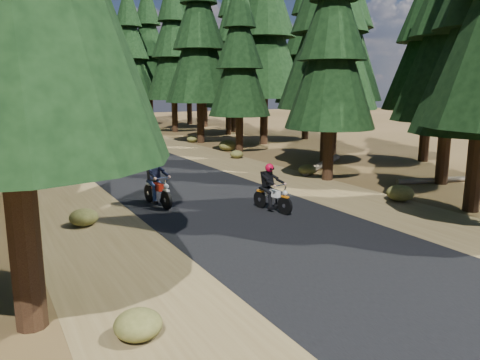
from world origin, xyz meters
The scene contains 10 objects.
ground centered at (0.00, 0.00, 0.00)m, with size 120.00×120.00×0.00m, color #4A391A.
road centered at (0.00, 5.00, 0.01)m, with size 6.00×100.00×0.01m, color black.
shoulder_l centered at (-4.60, 5.00, 0.00)m, with size 3.20×100.00×0.01m, color brown.
shoulder_r centered at (4.60, 5.00, 0.00)m, with size 3.20×100.00×0.01m, color brown.
pine_forest centered at (-0.02, 21.05, 7.89)m, with size 34.59×55.08×16.32m.
log_near centered at (7.95, 7.12, 0.16)m, with size 0.32×0.32×5.53m, color #4C4233.
log_far centered at (9.90, 1.59, 0.12)m, with size 0.24×0.24×4.17m, color #4C4233.
understory_shrubs centered at (0.76, 8.52, 0.28)m, with size 15.69×28.57×0.68m.
rider_lead centered at (1.04, 1.20, 0.53)m, with size 0.86×1.82×1.56m.
rider_follow centered at (-1.99, 3.71, 0.58)m, with size 0.83×2.01×1.74m.
Camera 1 is at (-7.10, -11.22, 4.02)m, focal length 35.00 mm.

